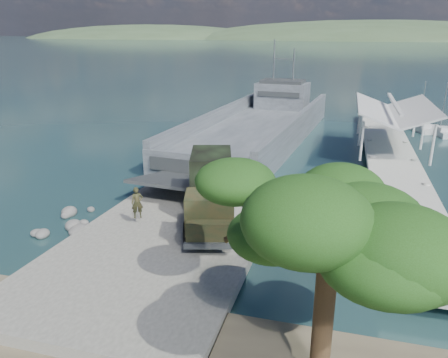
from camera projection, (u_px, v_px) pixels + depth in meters
ground at (169, 241)px, 24.35m from camera, size 1400.00×1400.00×0.00m
boat_ramp at (162, 245)px, 23.36m from camera, size 10.00×18.00×0.50m
shoreline_rocks at (77, 225)px, 26.36m from camera, size 3.20×5.60×0.90m
distant_headlands at (385, 40)px, 522.83m from camera, size 1000.00×240.00×48.00m
pier at (391, 146)px, 37.71m from camera, size 6.40×44.00×6.10m
landing_craft at (257, 132)px, 46.29m from camera, size 12.37×37.28×10.89m
military_truck at (211, 191)px, 25.01m from camera, size 4.54×8.49×3.78m
soldier at (138, 209)px, 25.01m from camera, size 0.80×0.72×1.84m
sailboat_near at (420, 128)px, 50.83m from camera, size 3.06×4.99×5.86m
sailboat_far at (440, 132)px, 48.99m from camera, size 2.54×5.06×5.93m
overhang_tree at (313, 221)px, 12.87m from camera, size 7.97×7.34×7.24m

